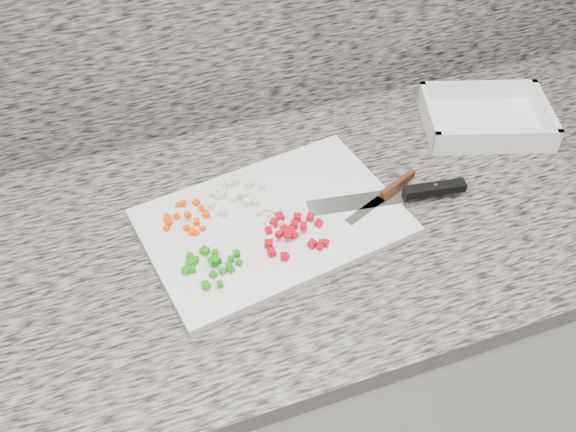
{
  "coord_description": "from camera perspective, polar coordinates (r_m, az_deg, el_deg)",
  "views": [
    {
      "loc": [
        -0.18,
        0.73,
        1.7
      ],
      "look_at": [
        0.07,
        1.42,
        0.93
      ],
      "focal_mm": 40.0,
      "sensor_mm": 36.0,
      "label": 1
    }
  ],
  "objects": [
    {
      "name": "countertop",
      "position": [
        1.1,
        -3.73,
        -2.21
      ],
      "size": [
        3.96,
        0.64,
        0.04
      ],
      "primitive_type": "cube",
      "color": "slate",
      "rests_on": "cabinet"
    },
    {
      "name": "cutting_board",
      "position": [
        1.09,
        -1.35,
        -0.53
      ],
      "size": [
        0.46,
        0.35,
        0.01
      ],
      "primitive_type": "cube",
      "rotation": [
        0.0,
        0.0,
        0.16
      ],
      "color": "silver",
      "rests_on": "countertop"
    },
    {
      "name": "garlic_pile",
      "position": [
        1.08,
        -1.58,
        0.05
      ],
      "size": [
        0.05,
        0.05,
        0.01
      ],
      "color": "beige",
      "rests_on": "cutting_board"
    },
    {
      "name": "chef_knife",
      "position": [
        1.14,
        10.62,
        1.98
      ],
      "size": [
        0.28,
        0.07,
        0.02
      ],
      "rotation": [
        0.0,
        0.0,
        -0.15
      ],
      "color": "white",
      "rests_on": "cutting_board"
    },
    {
      "name": "paring_knife",
      "position": [
        1.14,
        9.01,
        2.22
      ],
      "size": [
        0.16,
        0.08,
        0.02
      ],
      "rotation": [
        0.0,
        0.0,
        0.41
      ],
      "color": "white",
      "rests_on": "cutting_board"
    },
    {
      "name": "tray",
      "position": [
        1.34,
        17.13,
        8.19
      ],
      "size": [
        0.28,
        0.24,
        0.05
      ],
      "rotation": [
        0.0,
        0.0,
        -0.31
      ],
      "color": "white",
      "rests_on": "countertop"
    },
    {
      "name": "cabinet",
      "position": [
        1.46,
        -2.88,
        -14.02
      ],
      "size": [
        3.92,
        0.62,
        0.86
      ],
      "primitive_type": "cube",
      "color": "white",
      "rests_on": "ground"
    },
    {
      "name": "green_pepper_pile",
      "position": [
        1.02,
        -6.84,
        -4.24
      ],
      "size": [
        0.1,
        0.09,
        0.02
      ],
      "color": "#1A7F0B",
      "rests_on": "cutting_board"
    },
    {
      "name": "carrot_pile",
      "position": [
        1.09,
        -9.03,
        -0.17
      ],
      "size": [
        0.08,
        0.08,
        0.02
      ],
      "color": "#FD4705",
      "rests_on": "cutting_board"
    },
    {
      "name": "red_pepper_pile",
      "position": [
        1.05,
        0.31,
        -1.52
      ],
      "size": [
        0.11,
        0.1,
        0.02
      ],
      "color": "#BD0215",
      "rests_on": "cutting_board"
    },
    {
      "name": "onion_pile",
      "position": [
        1.12,
        -4.8,
        1.97
      ],
      "size": [
        0.11,
        0.09,
        0.02
      ],
      "color": "beige",
      "rests_on": "cutting_board"
    }
  ]
}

